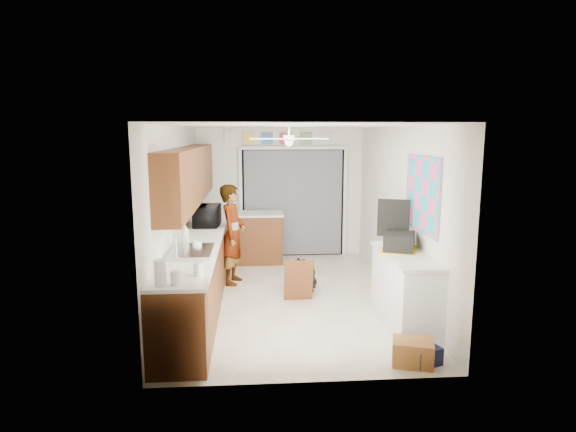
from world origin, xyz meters
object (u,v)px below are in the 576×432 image
object	(u,v)px
cardboard_box	(413,352)
dog	(304,274)
suitcase	(399,241)
paper_towel_roll	(160,273)
cup	(197,245)
navy_crate	(424,355)
soap_bottle	(185,233)
microwave	(207,216)
man	(233,234)

from	to	relation	value
cardboard_box	dog	xyz separation A→B (m)	(-0.88, 2.53, 0.11)
suitcase	cardboard_box	world-z (taller)	suitcase
paper_towel_roll	dog	size ratio (longest dim) A/B	0.42
cup	navy_crate	bearing A→B (deg)	-30.49
soap_bottle	dog	xyz separation A→B (m)	(1.69, 0.76, -0.84)
microwave	soap_bottle	size ratio (longest dim) A/B	2.13
dog	cup	bearing A→B (deg)	-157.97
microwave	navy_crate	bearing A→B (deg)	-138.56
cup	dog	world-z (taller)	cup
suitcase	navy_crate	world-z (taller)	suitcase
navy_crate	suitcase	bearing A→B (deg)	86.72
paper_towel_roll	suitcase	bearing A→B (deg)	24.74
paper_towel_roll	suitcase	distance (m)	3.03
cardboard_box	soap_bottle	bearing A→B (deg)	145.42
paper_towel_roll	navy_crate	xyz separation A→B (m)	(2.69, 0.05, -0.97)
microwave	suitcase	xyz separation A→B (m)	(2.59, -1.77, -0.06)
navy_crate	dog	xyz separation A→B (m)	(-1.00, 2.53, 0.14)
soap_bottle	dog	bearing A→B (deg)	24.16
microwave	suitcase	distance (m)	3.13
navy_crate	dog	distance (m)	2.73
suitcase	dog	distance (m)	1.88
soap_bottle	suitcase	bearing A→B (deg)	-11.29
cardboard_box	dog	size ratio (longest dim) A/B	0.69
cup	cardboard_box	size ratio (longest dim) A/B	0.28
paper_towel_roll	man	world-z (taller)	man
cardboard_box	dog	distance (m)	2.68
dog	suitcase	bearing A→B (deg)	-63.70
paper_towel_roll	suitcase	xyz separation A→B (m)	(2.76, 1.27, -0.02)
microwave	man	xyz separation A→B (m)	(0.40, -0.05, -0.30)
man	cardboard_box	bearing A→B (deg)	-134.35
cup	man	bearing A→B (deg)	75.08
microwave	navy_crate	size ratio (longest dim) A/B	1.91
soap_bottle	navy_crate	size ratio (longest dim) A/B	0.90
paper_towel_roll	cardboard_box	xyz separation A→B (m)	(2.56, 0.05, -0.94)
suitcase	man	world-z (taller)	man
suitcase	cardboard_box	bearing A→B (deg)	-78.37
soap_bottle	suitcase	size ratio (longest dim) A/B	0.57
cup	cardboard_box	xyz separation A→B (m)	(2.38, -1.47, -0.86)
suitcase	cardboard_box	size ratio (longest dim) A/B	1.17
cup	paper_towel_roll	distance (m)	1.54
suitcase	cardboard_box	xyz separation A→B (m)	(-0.19, -1.22, -0.91)
soap_bottle	cardboard_box	xyz separation A→B (m)	(2.57, -1.77, -0.95)
microwave	suitcase	world-z (taller)	microwave
cardboard_box	man	bearing A→B (deg)	124.13
microwave	dog	world-z (taller)	microwave
cup	navy_crate	xyz separation A→B (m)	(2.51, -1.47, -0.89)
microwave	man	size ratio (longest dim) A/B	0.37
soap_bottle	paper_towel_roll	distance (m)	1.82
man	paper_towel_roll	bearing A→B (deg)	-179.28
cup	dog	xyz separation A→B (m)	(1.50, 1.05, -0.75)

